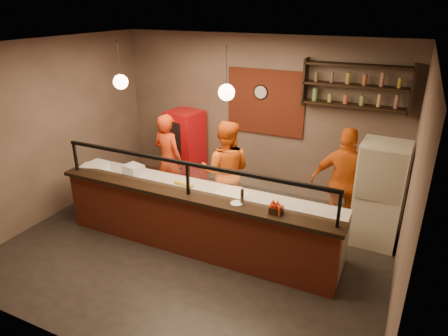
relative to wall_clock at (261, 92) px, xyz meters
The scene contains 29 objects.
floor 3.24m from the wall_clock, 92.33° to the right, with size 6.00×6.00×0.00m, color black.
ceiling 2.70m from the wall_clock, 92.33° to the right, with size 6.00×6.00×0.00m, color #342B28.
wall_back 0.51m from the wall_clock, 158.20° to the left, with size 6.00×6.00×0.00m, color #7A6559.
wall_left 3.99m from the wall_clock, 141.57° to the right, with size 5.00×5.00×0.00m, color #7A6559.
wall_right 3.84m from the wall_clock, 40.31° to the right, with size 5.00×5.00×0.00m, color #7A6559.
wall_front 4.99m from the wall_clock, 91.16° to the right, with size 6.00×6.00×0.00m, color #7A6559.
brick_patch 0.22m from the wall_clock, ahead, with size 1.60×0.04×1.30m, color #943620.
service_counter 3.19m from the wall_clock, 92.08° to the right, with size 4.60×0.25×1.00m, color #943620.
counter_ledge 2.96m from the wall_clock, 92.08° to the right, with size 4.70×0.37×0.06m, color black.
worktop_cabinet 2.81m from the wall_clock, 92.53° to the right, with size 4.60×0.75×0.85m, color gray.
worktop 2.57m from the wall_clock, 92.53° to the right, with size 4.60×0.75×0.05m, color silver.
sneeze_guard 2.86m from the wall_clock, 92.08° to the right, with size 4.50×0.05×0.52m.
wall_shelving 1.83m from the wall_clock, ahead, with size 1.84×0.28×0.85m.
wall_clock is the anchor object (origin of this frame).
pendant_left 2.81m from the wall_clock, 125.30° to the right, with size 0.24×0.24×0.77m.
pendant_right 2.32m from the wall_clock, 82.44° to the right, with size 0.24×0.24×0.77m.
cook_left 2.26m from the wall_clock, 136.91° to the right, with size 0.66×0.43×1.81m, color red.
cook_mid 1.88m from the wall_clock, 93.09° to the right, with size 0.91×0.71×1.88m, color #DF5D14.
cook_right 2.52m from the wall_clock, 29.82° to the right, with size 1.13×0.47×1.92m, color #CD5613.
fridge 3.00m from the wall_clock, 23.94° to the right, with size 0.73×0.68×1.75m, color beige.
red_cooler 2.08m from the wall_clock, 169.02° to the right, with size 0.69×0.63×1.61m, color red.
pizza_dough 2.50m from the wall_clock, 80.66° to the right, with size 0.55×0.55×0.01m, color #F2ECCD.
prep_tub_a 3.42m from the wall_clock, 134.18° to the right, with size 0.32×0.25×0.16m, color white.
prep_tub_b 2.91m from the wall_clock, 125.55° to the right, with size 0.33×0.26×0.17m, color silver.
prep_tub_c 3.55m from the wall_clock, 131.92° to the right, with size 0.33×0.27×0.17m, color white.
rolling_pin 2.57m from the wall_clock, 102.56° to the right, with size 0.06×0.06×0.36m, color gold.
condiment_caddy 3.20m from the wall_clock, 64.93° to the right, with size 0.18×0.14×0.10m, color black.
pepper_mill 2.94m from the wall_clock, 74.38° to the right, with size 0.05×0.05×0.23m, color black.
small_plate 3.00m from the wall_clock, 75.91° to the right, with size 0.18×0.18×0.01m, color silver.
Camera 1 is at (2.81, -4.97, 3.75)m, focal length 32.00 mm.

